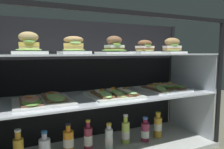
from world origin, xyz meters
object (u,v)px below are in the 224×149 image
Objects in this scene: juice_bottle_front_fourth at (125,132)px; juice_bottle_back_left at (145,132)px; open_sandwich_tray_mid_left at (43,100)px; juice_bottle_front_right_end at (69,142)px; plated_roll_sandwich_right_of_center at (145,48)px; juice_bottle_back_center at (109,138)px; juice_bottle_front_middle at (88,139)px; juice_bottle_near_post at (158,126)px; plated_roll_sandwich_near_right_corner at (172,47)px; plated_roll_sandwich_center at (74,47)px; open_sandwich_tray_center at (163,87)px; juice_bottle_front_left_end at (45,149)px; plated_roll_sandwich_far_left at (114,47)px; plated_roll_sandwich_mid_right at (29,46)px; open_sandwich_tray_far_left at (114,93)px.

juice_bottle_front_fourth is 0.16m from juice_bottle_back_left.
open_sandwich_tray_mid_left is 0.36m from juice_bottle_front_right_end.
juice_bottle_back_center is at bearing -175.35° from plated_roll_sandwich_right_of_center.
open_sandwich_tray_mid_left is at bearing -171.01° from juice_bottle_front_middle.
juice_bottle_front_fourth is at bearing 178.43° from juice_bottle_near_post.
plated_roll_sandwich_near_right_corner is 0.65m from juice_bottle_near_post.
juice_bottle_front_middle is (0.30, 0.05, -0.32)m from open_sandwich_tray_mid_left.
plated_roll_sandwich_center reaches higher than open_sandwich_tray_center.
open_sandwich_tray_mid_left is 1.70× the size of juice_bottle_front_left_end.
open_sandwich_tray_center is at bearing -3.61° from plated_roll_sandwich_right_of_center.
plated_roll_sandwich_near_right_corner is 1.06m from open_sandwich_tray_mid_left.
plated_roll_sandwich_far_left reaches higher than plated_roll_sandwich_center.
plated_roll_sandwich_right_of_center is 0.36m from open_sandwich_tray_center.
plated_roll_sandwich_near_right_corner is 0.77m from juice_bottle_front_fourth.
juice_bottle_front_fourth is 1.08× the size of juice_bottle_near_post.
plated_roll_sandwich_center is 0.69m from juice_bottle_back_center.
plated_roll_sandwich_mid_right is 0.26m from plated_roll_sandwich_center.
open_sandwich_tray_center is 0.32m from juice_bottle_near_post.
juice_bottle_front_fourth is at bearing 4.18° from open_sandwich_tray_mid_left.
open_sandwich_tray_center is 1.56× the size of juice_bottle_front_middle.
juice_bottle_front_right_end is (-0.30, 0.07, -0.32)m from open_sandwich_tray_far_left.
plated_roll_sandwich_far_left is 0.65m from juice_bottle_front_fourth.
plated_roll_sandwich_far_left reaches higher than open_sandwich_tray_center.
plated_roll_sandwich_mid_right is at bearing -178.33° from plated_roll_sandwich_right_of_center.
open_sandwich_tray_far_left reaches higher than juice_bottle_near_post.
plated_roll_sandwich_far_left is at bearing -175.91° from open_sandwich_tray_center.
plated_roll_sandwich_near_right_corner is 1.06m from juice_bottle_front_right_end.
plated_roll_sandwich_right_of_center is (0.56, 0.03, -0.00)m from plated_roll_sandwich_center.
juice_bottle_front_middle is at bearing 178.67° from plated_roll_sandwich_near_right_corner.
juice_bottle_front_middle is at bearing 4.61° from plated_roll_sandwich_mid_right.
plated_roll_sandwich_mid_right is 1.12× the size of plated_roll_sandwich_near_right_corner.
plated_roll_sandwich_center is 0.52× the size of open_sandwich_tray_far_left.
open_sandwich_tray_far_left reaches higher than juice_bottle_back_center.
juice_bottle_front_right_end reaches higher than juice_bottle_back_center.
juice_bottle_front_right_end is at bearing 179.53° from plated_roll_sandwich_right_of_center.
juice_bottle_back_center is at bearing 179.50° from juice_bottle_back_left.
plated_roll_sandwich_near_right_corner is at bearing 1.73° from open_sandwich_tray_mid_left.
juice_bottle_back_left is (0.75, 0.01, -0.33)m from open_sandwich_tray_mid_left.
open_sandwich_tray_far_left is at bearing -174.77° from plated_roll_sandwich_near_right_corner.
open_sandwich_tray_mid_left is at bearing 177.57° from open_sandwich_tray_far_left.
juice_bottle_front_right_end is 1.07× the size of juice_bottle_near_post.
plated_roll_sandwich_center is at bearing 173.52° from open_sandwich_tray_far_left.
juice_bottle_back_left is at bearing -10.72° from juice_bottle_front_fourth.
open_sandwich_tray_center is (0.93, 0.03, -0.00)m from open_sandwich_tray_mid_left.
juice_bottle_near_post is (-0.12, 0.00, -0.64)m from plated_roll_sandwich_near_right_corner.
plated_roll_sandwich_mid_right reaches higher than juice_bottle_back_left.
open_sandwich_tray_far_left is 0.44m from juice_bottle_back_left.
plated_roll_sandwich_near_right_corner is at bearing 0.68° from plated_roll_sandwich_mid_right.
plated_roll_sandwich_far_left is at bearing 53.20° from open_sandwich_tray_far_left.
plated_roll_sandwich_far_left is at bearing -3.88° from juice_bottle_front_left_end.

